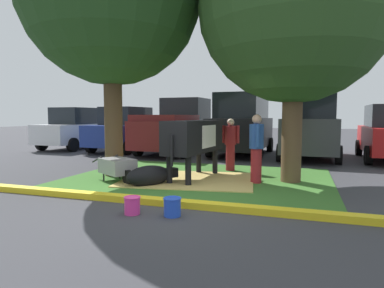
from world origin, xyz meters
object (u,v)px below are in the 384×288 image
(hatchback_white, at_px, (77,129))
(pickup_truck_maroon, at_px, (179,127))
(cow_holstein, at_px, (196,137))
(person_handler, at_px, (256,147))
(bucket_blue, at_px, (172,206))
(bucket_pink, at_px, (132,205))
(wheelbarrow, at_px, (118,167))
(suv_dark_grey, at_px, (310,125))
(shade_tree_right, at_px, (295,7))
(suv_black, at_px, (242,124))
(person_visitor_near, at_px, (230,143))
(calf_lying, at_px, (150,176))
(sedan_blue, at_px, (127,130))

(hatchback_white, height_order, pickup_truck_maroon, pickup_truck_maroon)
(cow_holstein, distance_m, pickup_truck_maroon, 6.23)
(person_handler, distance_m, bucket_blue, 3.30)
(bucket_pink, bearing_deg, wheelbarrow, 125.44)
(hatchback_white, distance_m, suv_dark_grey, 10.96)
(bucket_pink, distance_m, hatchback_white, 12.24)
(wheelbarrow, distance_m, pickup_truck_maroon, 6.81)
(hatchback_white, bearing_deg, shade_tree_right, -28.29)
(suv_dark_grey, bearing_deg, person_handler, -103.22)
(person_handler, bearing_deg, pickup_truck_maroon, 125.58)
(cow_holstein, height_order, suv_black, suv_black)
(shade_tree_right, distance_m, suv_black, 6.62)
(shade_tree_right, xyz_separation_m, pickup_truck_maroon, (-4.93, 5.37, -3.07))
(hatchback_white, relative_size, pickup_truck_maroon, 0.82)
(person_visitor_near, xyz_separation_m, suv_black, (-0.40, 4.35, 0.45))
(bucket_pink, xyz_separation_m, hatchback_white, (-8.02, 9.21, 0.83))
(calf_lying, distance_m, sedan_blue, 8.16)
(wheelbarrow, relative_size, sedan_blue, 0.34)
(wheelbarrow, distance_m, hatchback_white, 9.47)
(person_visitor_near, height_order, pickup_truck_maroon, pickup_truck_maroon)
(shade_tree_right, xyz_separation_m, calf_lying, (-3.08, -1.48, -3.94))
(wheelbarrow, bearing_deg, person_visitor_near, 48.16)
(cow_holstein, xyz_separation_m, hatchback_white, (-8.07, 5.90, -0.11))
(cow_holstein, relative_size, suv_black, 0.67)
(person_handler, distance_m, hatchback_white, 11.36)
(sedan_blue, height_order, pickup_truck_maroon, pickup_truck_maroon)
(shade_tree_right, bearing_deg, bucket_pink, -123.60)
(suv_black, bearing_deg, cow_holstein, -91.90)
(suv_black, bearing_deg, person_visitor_near, -84.73)
(cow_holstein, bearing_deg, wheelbarrow, -148.00)
(person_handler, bearing_deg, cow_holstein, 175.38)
(hatchback_white, relative_size, suv_dark_grey, 0.96)
(person_visitor_near, bearing_deg, suv_dark_grey, 60.25)
(bucket_blue, bearing_deg, shade_tree_right, 63.78)
(bucket_pink, distance_m, suv_black, 9.22)
(sedan_blue, height_order, suv_black, suv_black)
(person_visitor_near, bearing_deg, cow_holstein, -111.87)
(bucket_blue, bearing_deg, bucket_pink, -171.18)
(bucket_pink, height_order, sedan_blue, sedan_blue)
(bucket_blue, distance_m, sedan_blue, 10.58)
(calf_lying, relative_size, person_visitor_near, 0.80)
(cow_holstein, distance_m, suv_dark_grey, 6.18)
(pickup_truck_maroon, bearing_deg, hatchback_white, 177.51)
(shade_tree_right, height_order, bucket_pink, shade_tree_right)
(wheelbarrow, height_order, sedan_blue, sedan_blue)
(person_handler, xyz_separation_m, pickup_truck_maroon, (-4.14, 5.79, 0.22))
(cow_holstein, relative_size, sedan_blue, 0.70)
(bucket_pink, distance_m, bucket_blue, 0.68)
(person_visitor_near, distance_m, suv_dark_grey, 4.61)
(shade_tree_right, bearing_deg, cow_holstein, -172.77)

